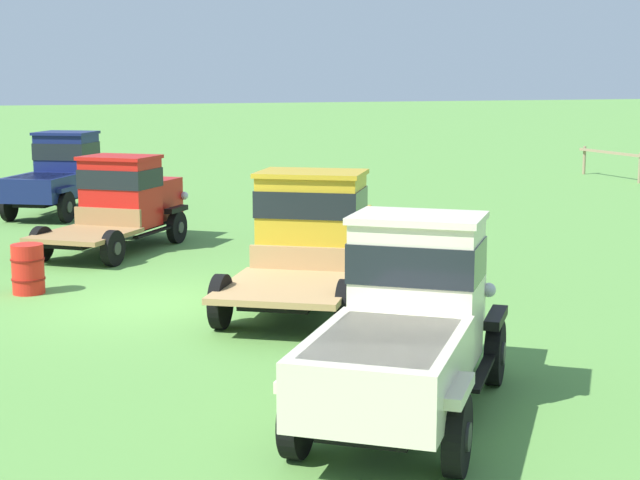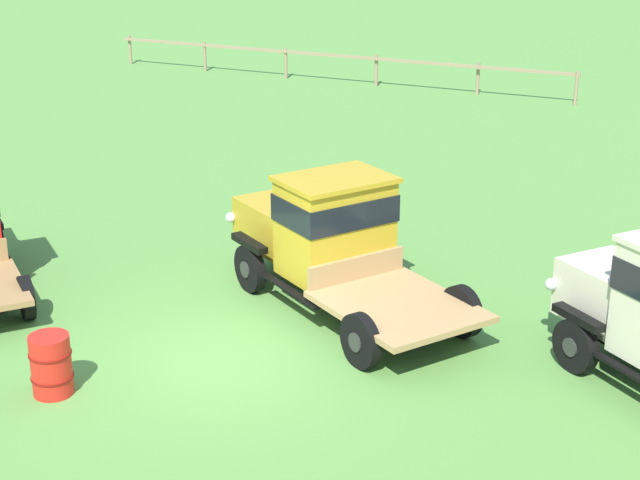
% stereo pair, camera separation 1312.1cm
% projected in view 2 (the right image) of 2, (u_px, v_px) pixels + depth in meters
% --- Properties ---
extents(ground_plane, '(240.00, 240.00, 0.00)m').
position_uv_depth(ground_plane, '(224.00, 358.00, 15.24)').
color(ground_plane, '#5B9342').
extents(paddock_fence, '(17.99, 0.37, 1.13)m').
position_uv_depth(paddock_fence, '(330.00, 60.00, 35.53)').
color(paddock_fence, '#997F60').
rests_on(paddock_fence, ground).
extents(vintage_truck_midrow_center, '(5.72, 4.54, 2.31)m').
position_uv_depth(vintage_truck_midrow_center, '(328.00, 236.00, 17.01)').
color(vintage_truck_midrow_center, black).
rests_on(vintage_truck_midrow_center, ground).
extents(oil_drum_beside_row, '(0.61, 0.61, 0.92)m').
position_uv_depth(oil_drum_beside_row, '(51.00, 365.00, 14.05)').
color(oil_drum_beside_row, red).
rests_on(oil_drum_beside_row, ground).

